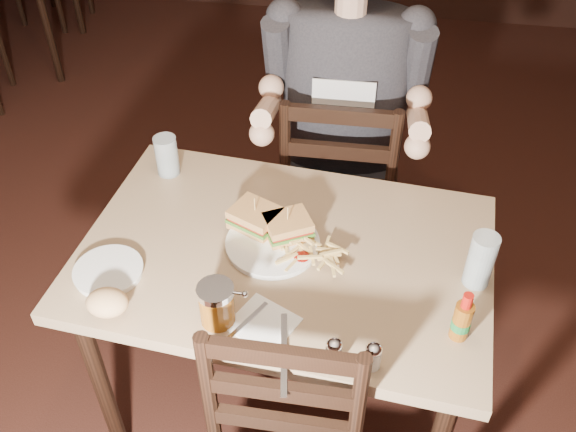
% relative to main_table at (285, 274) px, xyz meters
% --- Properties ---
extents(room_shell, '(7.00, 7.00, 7.00)m').
position_rel_main_table_xyz_m(room_shell, '(-0.10, -0.27, 0.72)').
color(room_shell, black).
rests_on(room_shell, ground).
extents(main_table, '(1.15, 0.81, 0.77)m').
position_rel_main_table_xyz_m(main_table, '(0.00, 0.00, 0.00)').
color(main_table, tan).
rests_on(main_table, ground).
extents(chair_far, '(0.44, 0.48, 0.93)m').
position_rel_main_table_xyz_m(chair_far, '(0.09, 0.67, -0.21)').
color(chair_far, black).
rests_on(chair_far, ground).
extents(diner, '(0.56, 0.45, 0.96)m').
position_rel_main_table_xyz_m(diner, '(0.09, 0.62, 0.28)').
color(diner, '#302F34').
rests_on(diner, chair_far).
extents(dinner_plate, '(0.27, 0.27, 0.01)m').
position_rel_main_table_xyz_m(dinner_plate, '(-0.03, 0.01, 0.10)').
color(dinner_plate, white).
rests_on(dinner_plate, main_table).
extents(sandwich_left, '(0.16, 0.15, 0.10)m').
position_rel_main_table_xyz_m(sandwich_left, '(-0.09, 0.07, 0.16)').
color(sandwich_left, tan).
rests_on(sandwich_left, dinner_plate).
extents(sandwich_right, '(0.15, 0.14, 0.10)m').
position_rel_main_table_xyz_m(sandwich_right, '(0.00, 0.04, 0.16)').
color(sandwich_right, tan).
rests_on(sandwich_right, dinner_plate).
extents(fries_pile, '(0.25, 0.18, 0.04)m').
position_rel_main_table_xyz_m(fries_pile, '(0.06, -0.03, 0.12)').
color(fries_pile, '#E6C06F').
rests_on(fries_pile, dinner_plate).
extents(ketchup_dollop, '(0.05, 0.05, 0.01)m').
position_rel_main_table_xyz_m(ketchup_dollop, '(0.05, -0.03, 0.11)').
color(ketchup_dollop, maroon).
rests_on(ketchup_dollop, dinner_plate).
extents(glass_left, '(0.07, 0.07, 0.13)m').
position_rel_main_table_xyz_m(glass_left, '(-0.41, 0.28, 0.16)').
color(glass_left, silver).
rests_on(glass_left, main_table).
extents(glass_right, '(0.07, 0.07, 0.15)m').
position_rel_main_table_xyz_m(glass_right, '(0.50, -0.03, 0.17)').
color(glass_right, silver).
rests_on(glass_right, main_table).
extents(hot_sauce, '(0.05, 0.05, 0.14)m').
position_rel_main_table_xyz_m(hot_sauce, '(0.45, -0.21, 0.16)').
color(hot_sauce, brown).
rests_on(hot_sauce, main_table).
extents(salt_shaker, '(0.04, 0.04, 0.07)m').
position_rel_main_table_xyz_m(salt_shaker, '(0.25, -0.33, 0.13)').
color(salt_shaker, white).
rests_on(salt_shaker, main_table).
extents(pepper_shaker, '(0.04, 0.04, 0.07)m').
position_rel_main_table_xyz_m(pepper_shaker, '(0.17, -0.33, 0.13)').
color(pepper_shaker, '#38332D').
rests_on(pepper_shaker, main_table).
extents(syrup_dispenser, '(0.10, 0.10, 0.11)m').
position_rel_main_table_xyz_m(syrup_dispenser, '(-0.12, -0.26, 0.15)').
color(syrup_dispenser, brown).
rests_on(syrup_dispenser, main_table).
extents(napkin, '(0.19, 0.18, 0.00)m').
position_rel_main_table_xyz_m(napkin, '(-0.01, -0.25, 0.09)').
color(napkin, white).
rests_on(napkin, main_table).
extents(knife, '(0.05, 0.23, 0.01)m').
position_rel_main_table_xyz_m(knife, '(0.05, -0.33, 0.10)').
color(knife, silver).
rests_on(knife, napkin).
extents(fork, '(0.08, 0.13, 0.00)m').
position_rel_main_table_xyz_m(fork, '(-0.05, -0.25, 0.10)').
color(fork, silver).
rests_on(fork, napkin).
extents(side_plate, '(0.19, 0.19, 0.01)m').
position_rel_main_table_xyz_m(side_plate, '(-0.43, -0.16, 0.10)').
color(side_plate, white).
rests_on(side_plate, main_table).
extents(bread_roll, '(0.11, 0.09, 0.06)m').
position_rel_main_table_xyz_m(bread_roll, '(-0.38, -0.29, 0.14)').
color(bread_roll, tan).
rests_on(bread_roll, side_plate).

